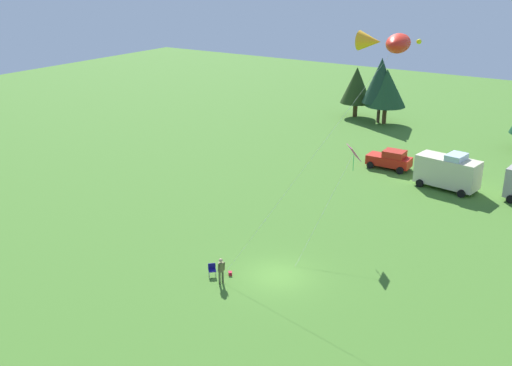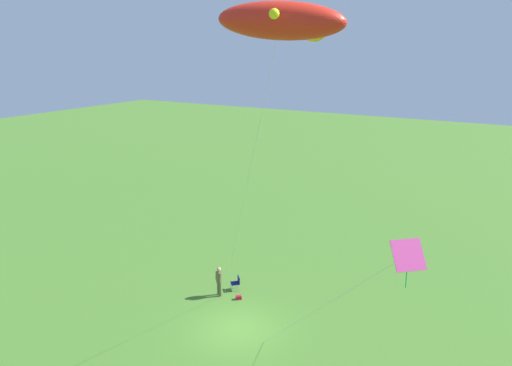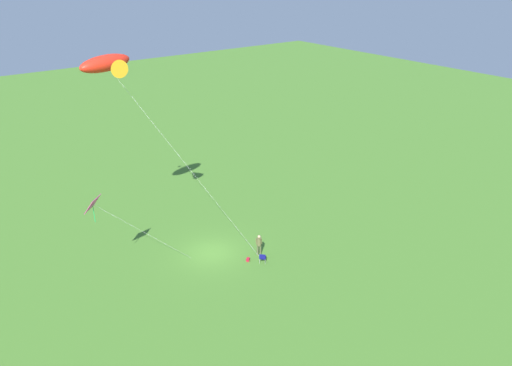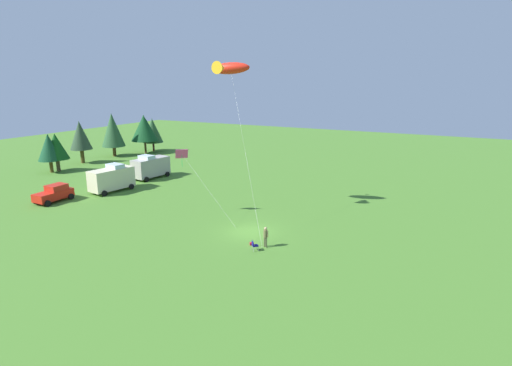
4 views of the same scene
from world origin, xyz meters
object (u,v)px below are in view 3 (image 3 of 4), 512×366
backpack_on_grass (248,259)px  kite_large_fish (108,64)px  person_kite_flyer (259,243)px  folding_chair (263,257)px  kite_diamond_rainbow (94,205)px

backpack_on_grass → kite_large_fish: kite_large_fish is taller
person_kite_flyer → folding_chair: bearing=-178.8°
folding_chair → kite_large_fish: kite_large_fish is taller
kite_large_fish → kite_diamond_rainbow: size_ratio=2.07×
backpack_on_grass → kite_diamond_rainbow: bearing=69.0°
folding_chair → person_kite_flyer: bearing=22.2°
kite_large_fish → kite_diamond_rainbow: (-3.45, 3.36, -8.34)m
folding_chair → backpack_on_grass: folding_chair is taller
person_kite_flyer → kite_diamond_rainbow: size_ratio=0.24×
person_kite_flyer → kite_large_fish: 17.05m
person_kite_flyer → folding_chair: size_ratio=2.12×
backpack_on_grass → kite_diamond_rainbow: kite_diamond_rainbow is taller
kite_large_fish → person_kite_flyer: bearing=-132.7°
backpack_on_grass → kite_large_fish: bearing=41.7°
person_kite_flyer → backpack_on_grass: size_ratio=5.44×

